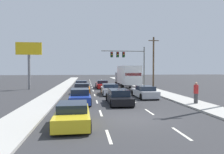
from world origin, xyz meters
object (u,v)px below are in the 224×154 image
at_px(car_orange, 82,89).
at_px(car_white, 110,89).
at_px(car_black, 119,97).
at_px(car_blue, 80,97).
at_px(traffic_signal_mast, 125,57).
at_px(car_yellow, 73,114).
at_px(car_silver, 145,92).
at_px(box_truck, 127,76).
at_px(car_red, 102,85).
at_px(roadside_billboard, 29,56).
at_px(car_navy, 81,85).
at_px(utility_pole_mid, 153,61).
at_px(pedestrian_near_corner, 196,93).

bearing_deg(car_orange, car_white, -21.28).
height_order(car_orange, car_black, car_orange).
distance_m(car_blue, traffic_signal_mast, 20.82).
distance_m(car_white, traffic_signal_mast, 14.17).
relative_size(car_yellow, car_silver, 0.98).
bearing_deg(car_silver, car_white, 135.88).
relative_size(car_blue, car_black, 0.96).
bearing_deg(box_truck, car_orange, -148.01).
distance_m(car_orange, car_silver, 7.94).
bearing_deg(car_red, car_black, -88.81).
xyz_separation_m(car_red, car_silver, (3.60, -11.33, 0.02)).
relative_size(car_white, roadside_billboard, 0.65).
bearing_deg(car_silver, car_black, -133.20).
distance_m(car_orange, car_blue, 7.40).
xyz_separation_m(car_navy, car_black, (3.49, -14.44, -0.00)).
bearing_deg(car_white, box_truck, 59.63).
distance_m(car_blue, utility_pole_mid, 20.91).
distance_m(car_blue, car_red, 14.58).
relative_size(car_red, pedestrian_near_corner, 2.57).
xyz_separation_m(car_blue, car_red, (3.03, 14.26, -0.03)).
height_order(car_orange, roadside_billboard, roadside_billboard).
xyz_separation_m(car_red, traffic_signal_mast, (4.47, 4.62, 4.58)).
bearing_deg(roadside_billboard, car_yellow, -69.99).
height_order(car_black, utility_pole_mid, utility_pole_mid).
bearing_deg(car_white, car_silver, -44.12).
relative_size(car_yellow, car_red, 0.99).
bearing_deg(car_navy, car_silver, -58.21).
bearing_deg(car_white, car_black, -90.04).
bearing_deg(car_silver, box_truck, 91.40).
bearing_deg(utility_pole_mid, car_orange, -142.36).
bearing_deg(car_red, traffic_signal_mast, 45.93).
relative_size(car_black, roadside_billboard, 0.68).
xyz_separation_m(car_orange, car_yellow, (-0.26, -14.43, -0.01)).
relative_size(car_blue, car_red, 1.00).
bearing_deg(car_black, box_truck, 75.52).
distance_m(car_black, pedestrian_near_corner, 6.47).
height_order(car_navy, car_red, car_red).
relative_size(car_silver, pedestrian_near_corner, 2.61).
xyz_separation_m(traffic_signal_mast, utility_pole_mid, (4.57, -2.22, -0.78)).
relative_size(car_orange, pedestrian_near_corner, 2.29).
height_order(traffic_signal_mast, roadside_billboard, traffic_signal_mast).
height_order(car_red, box_truck, box_truck).
height_order(car_white, roadside_billboard, roadside_billboard).
distance_m(car_navy, utility_pole_mid, 13.09).
distance_m(car_navy, car_yellow, 20.90).
relative_size(car_red, traffic_signal_mast, 0.57).
bearing_deg(pedestrian_near_corner, roadside_billboard, 138.15).
bearing_deg(car_black, traffic_signal_mast, 77.93).
relative_size(car_blue, roadside_billboard, 0.66).
bearing_deg(car_blue, roadside_billboard, 119.61).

